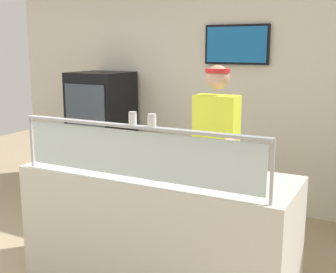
{
  "coord_description": "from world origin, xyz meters",
  "views": [
    {
      "loc": [
        2.68,
        -2.51,
        1.91
      ],
      "look_at": [
        1.15,
        0.44,
        1.23
      ],
      "focal_mm": 46.76,
      "sensor_mm": 36.0,
      "label": 1
    }
  ],
  "objects_px": {
    "pizza_tray": "(170,171)",
    "pepper_flake_shaker": "(152,121)",
    "pizza_server": "(167,169)",
    "worker_figure": "(216,151)",
    "parmesan_shaker": "(133,119)",
    "drink_fridge": "(102,135)"
  },
  "relations": [
    {
      "from": "worker_figure",
      "to": "pepper_flake_shaker",
      "type": "bearing_deg",
      "value": -95.64
    },
    {
      "from": "worker_figure",
      "to": "drink_fridge",
      "type": "relative_size",
      "value": 1.1
    },
    {
      "from": "pizza_server",
      "to": "worker_figure",
      "type": "distance_m",
      "value": 0.69
    },
    {
      "from": "parmesan_shaker",
      "to": "worker_figure",
      "type": "xyz_separation_m",
      "value": [
        0.25,
        0.98,
        -0.41
      ]
    },
    {
      "from": "pizza_server",
      "to": "drink_fridge",
      "type": "height_order",
      "value": "drink_fridge"
    },
    {
      "from": "pepper_flake_shaker",
      "to": "drink_fridge",
      "type": "relative_size",
      "value": 0.06
    },
    {
      "from": "pizza_tray",
      "to": "drink_fridge",
      "type": "bearing_deg",
      "value": 138.25
    },
    {
      "from": "parmesan_shaker",
      "to": "worker_figure",
      "type": "bearing_deg",
      "value": 75.69
    },
    {
      "from": "pizza_server",
      "to": "parmesan_shaker",
      "type": "bearing_deg",
      "value": -124.3
    },
    {
      "from": "pizza_server",
      "to": "pepper_flake_shaker",
      "type": "xyz_separation_m",
      "value": [
        0.04,
        -0.31,
        0.42
      ]
    },
    {
      "from": "pepper_flake_shaker",
      "to": "worker_figure",
      "type": "relative_size",
      "value": 0.05
    },
    {
      "from": "pizza_tray",
      "to": "parmesan_shaker",
      "type": "height_order",
      "value": "parmesan_shaker"
    },
    {
      "from": "parmesan_shaker",
      "to": "pepper_flake_shaker",
      "type": "bearing_deg",
      "value": 0.0
    },
    {
      "from": "pizza_tray",
      "to": "pepper_flake_shaker",
      "type": "relative_size",
      "value": 4.88
    },
    {
      "from": "worker_figure",
      "to": "drink_fridge",
      "type": "bearing_deg",
      "value": 153.69
    },
    {
      "from": "pizza_tray",
      "to": "drink_fridge",
      "type": "height_order",
      "value": "drink_fridge"
    },
    {
      "from": "pizza_tray",
      "to": "pizza_server",
      "type": "distance_m",
      "value": 0.03
    },
    {
      "from": "pizza_server",
      "to": "pepper_flake_shaker",
      "type": "bearing_deg",
      "value": -96.36
    },
    {
      "from": "pizza_tray",
      "to": "pepper_flake_shaker",
      "type": "height_order",
      "value": "pepper_flake_shaker"
    },
    {
      "from": "pizza_tray",
      "to": "parmesan_shaker",
      "type": "distance_m",
      "value": 0.57
    },
    {
      "from": "pizza_server",
      "to": "worker_figure",
      "type": "xyz_separation_m",
      "value": [
        0.14,
        0.68,
        0.02
      ]
    },
    {
      "from": "pizza_server",
      "to": "worker_figure",
      "type": "height_order",
      "value": "worker_figure"
    }
  ]
}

